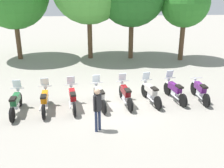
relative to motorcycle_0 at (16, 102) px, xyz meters
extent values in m
plane|color=gray|center=(4.33, 0.47, -0.52)|extent=(80.00, 80.00, 0.00)
cylinder|color=black|center=(-0.03, 0.73, -0.20)|extent=(0.13, 0.64, 0.64)
cylinder|color=black|center=(0.04, -0.82, -0.20)|extent=(0.13, 0.64, 0.64)
cube|color=silver|center=(-0.03, 0.73, 0.14)|extent=(0.14, 0.37, 0.04)
cube|color=#1E6033|center=(0.00, 0.01, 0.15)|extent=(0.30, 0.96, 0.30)
cube|color=silver|center=(0.00, -0.04, -0.12)|extent=(0.24, 0.41, 0.24)
cube|color=black|center=(0.02, -0.39, 0.34)|extent=(0.26, 0.45, 0.08)
cylinder|color=silver|center=(-0.03, 0.64, 0.12)|extent=(0.06, 0.23, 0.64)
cylinder|color=silver|center=(-0.02, 0.55, 0.45)|extent=(0.62, 0.07, 0.04)
sphere|color=silver|center=(-0.03, 0.68, 0.33)|extent=(0.17, 0.17, 0.16)
cylinder|color=silver|center=(-0.14, -0.35, -0.18)|extent=(0.10, 0.70, 0.07)
cube|color=silver|center=(-0.03, 0.61, 0.65)|extent=(0.37, 0.15, 0.39)
cylinder|color=black|center=(1.18, 0.90, -0.20)|extent=(0.15, 0.65, 0.64)
cylinder|color=black|center=(1.30, -0.65, -0.20)|extent=(0.15, 0.65, 0.64)
cube|color=silver|center=(1.18, 0.90, 0.14)|extent=(0.15, 0.37, 0.04)
cube|color=orange|center=(1.24, 0.17, 0.15)|extent=(0.33, 0.97, 0.30)
cube|color=silver|center=(1.24, 0.12, -0.12)|extent=(0.25, 0.42, 0.24)
cube|color=black|center=(1.27, -0.22, 0.34)|extent=(0.27, 0.46, 0.08)
cylinder|color=silver|center=(1.19, 0.81, 0.12)|extent=(0.07, 0.23, 0.64)
cylinder|color=silver|center=(1.20, 0.72, 0.45)|extent=(0.62, 0.08, 0.04)
sphere|color=silver|center=(1.19, 0.85, 0.33)|extent=(0.17, 0.17, 0.16)
cylinder|color=silver|center=(1.10, -0.19, -0.18)|extent=(0.12, 0.70, 0.07)
cube|color=silver|center=(1.19, 0.78, 0.65)|extent=(0.37, 0.16, 0.39)
cylinder|color=black|center=(2.36, 1.05, -0.20)|extent=(0.19, 0.65, 0.64)
cylinder|color=black|center=(2.59, -0.48, -0.20)|extent=(0.19, 0.65, 0.64)
cube|color=silver|center=(2.36, 1.05, 0.14)|extent=(0.17, 0.37, 0.04)
cube|color=red|center=(2.47, 0.33, 0.15)|extent=(0.40, 0.98, 0.30)
cube|color=silver|center=(2.48, 0.28, -0.12)|extent=(0.28, 0.43, 0.24)
cube|color=black|center=(2.53, -0.06, 0.34)|extent=(0.30, 0.47, 0.08)
cylinder|color=silver|center=(2.38, 0.96, 0.12)|extent=(0.08, 0.23, 0.64)
cylinder|color=silver|center=(2.39, 0.87, 0.45)|extent=(0.62, 0.13, 0.04)
sphere|color=silver|center=(2.37, 1.00, 0.33)|extent=(0.18, 0.18, 0.16)
cylinder|color=silver|center=(2.36, -0.04, -0.18)|extent=(0.17, 0.70, 0.07)
cube|color=silver|center=(2.38, 0.93, 0.65)|extent=(0.38, 0.18, 0.39)
cylinder|color=black|center=(3.56, 1.18, -0.20)|extent=(0.23, 0.65, 0.64)
cylinder|color=black|center=(3.87, -0.33, -0.20)|extent=(0.23, 0.65, 0.64)
cube|color=silver|center=(3.56, 1.18, 0.14)|extent=(0.19, 0.38, 0.04)
cube|color=silver|center=(3.70, 0.47, 0.15)|extent=(0.45, 0.98, 0.30)
cube|color=silver|center=(3.71, 0.42, -0.12)|extent=(0.30, 0.44, 0.24)
cube|color=black|center=(3.78, 0.08, 0.34)|extent=(0.32, 0.48, 0.08)
cylinder|color=silver|center=(3.58, 1.10, 0.12)|extent=(0.09, 0.23, 0.64)
cylinder|color=silver|center=(3.59, 1.01, 0.45)|extent=(0.61, 0.16, 0.04)
sphere|color=silver|center=(3.57, 1.14, 0.33)|extent=(0.19, 0.19, 0.16)
cylinder|color=silver|center=(3.62, 0.10, -0.18)|extent=(0.21, 0.70, 0.07)
cube|color=silver|center=(3.58, 1.07, 0.65)|extent=(0.38, 0.20, 0.39)
cylinder|color=black|center=(4.84, 1.31, -0.20)|extent=(0.19, 0.65, 0.64)
cylinder|color=black|center=(5.06, -0.22, -0.20)|extent=(0.19, 0.65, 0.64)
cube|color=silver|center=(4.84, 1.31, 0.14)|extent=(0.17, 0.37, 0.04)
cube|color=maroon|center=(4.94, 0.60, 0.15)|extent=(0.39, 0.98, 0.30)
cube|color=silver|center=(4.95, 0.55, -0.12)|extent=(0.28, 0.43, 0.24)
cube|color=black|center=(5.00, 0.20, 0.34)|extent=(0.30, 0.47, 0.08)
cylinder|color=silver|center=(4.85, 1.23, 0.12)|extent=(0.08, 0.23, 0.64)
cylinder|color=silver|center=(4.86, 1.14, 0.45)|extent=(0.62, 0.12, 0.04)
sphere|color=silver|center=(4.84, 1.27, 0.33)|extent=(0.18, 0.18, 0.16)
cylinder|color=silver|center=(4.83, 0.23, -0.18)|extent=(0.17, 0.70, 0.07)
cube|color=silver|center=(4.85, 1.20, 0.65)|extent=(0.38, 0.18, 0.39)
cylinder|color=black|center=(6.02, 1.40, -0.20)|extent=(0.23, 0.65, 0.64)
cylinder|color=black|center=(6.35, -0.11, -0.20)|extent=(0.23, 0.65, 0.64)
cube|color=silver|center=(6.02, 1.40, 0.14)|extent=(0.19, 0.38, 0.04)
cube|color=silver|center=(6.17, 0.69, 0.15)|extent=(0.45, 0.98, 0.30)
cube|color=silver|center=(6.18, 0.64, -0.12)|extent=(0.30, 0.44, 0.24)
cube|color=black|center=(6.26, 0.30, 0.34)|extent=(0.33, 0.48, 0.08)
cylinder|color=silver|center=(6.04, 1.31, 0.12)|extent=(0.10, 0.23, 0.64)
cylinder|color=silver|center=(6.06, 1.23, 0.45)|extent=(0.61, 0.17, 0.04)
sphere|color=silver|center=(6.03, 1.35, 0.33)|extent=(0.19, 0.19, 0.16)
cylinder|color=silver|center=(6.09, 0.32, -0.18)|extent=(0.22, 0.70, 0.07)
cube|color=silver|center=(6.05, 1.29, 0.65)|extent=(0.38, 0.21, 0.39)
cylinder|color=black|center=(7.26, 1.59, -0.20)|extent=(0.23, 0.65, 0.64)
cylinder|color=black|center=(7.58, 0.07, -0.20)|extent=(0.23, 0.65, 0.64)
cube|color=silver|center=(7.26, 1.59, 0.14)|extent=(0.19, 0.38, 0.04)
cube|color=#59196B|center=(7.41, 0.88, 0.15)|extent=(0.45, 0.98, 0.30)
cube|color=silver|center=(7.42, 0.83, -0.12)|extent=(0.30, 0.44, 0.24)
cube|color=black|center=(7.49, 0.49, 0.34)|extent=(0.33, 0.48, 0.08)
cylinder|color=silver|center=(7.28, 1.50, 0.12)|extent=(0.10, 0.23, 0.64)
cylinder|color=silver|center=(7.30, 1.41, 0.45)|extent=(0.61, 0.16, 0.04)
sphere|color=silver|center=(7.27, 1.54, 0.33)|extent=(0.19, 0.19, 0.16)
cylinder|color=silver|center=(7.33, 0.50, -0.18)|extent=(0.21, 0.70, 0.07)
cube|color=silver|center=(7.28, 1.47, 0.65)|extent=(0.38, 0.20, 0.39)
cylinder|color=black|center=(8.64, 1.53, -0.20)|extent=(0.11, 0.64, 0.64)
cylinder|color=black|center=(8.67, -0.02, -0.20)|extent=(0.11, 0.64, 0.64)
cube|color=silver|center=(8.64, 1.53, 0.14)|extent=(0.13, 0.36, 0.04)
cube|color=#59196B|center=(8.66, 0.81, 0.15)|extent=(0.28, 0.95, 0.30)
cube|color=silver|center=(8.66, 0.76, -0.12)|extent=(0.23, 0.40, 0.24)
cube|color=black|center=(8.66, 0.41, 0.34)|extent=(0.25, 0.44, 0.08)
cylinder|color=silver|center=(8.65, 1.44, 0.12)|extent=(0.05, 0.23, 0.64)
cylinder|color=silver|center=(8.65, 1.35, 0.45)|extent=(0.62, 0.05, 0.04)
sphere|color=silver|center=(8.64, 1.48, 0.33)|extent=(0.16, 0.16, 0.16)
cylinder|color=silver|center=(8.50, 0.46, -0.18)|extent=(0.08, 0.70, 0.07)
cylinder|color=#232D4C|center=(3.63, -1.75, -0.08)|extent=(0.16, 0.16, 0.87)
cylinder|color=#232D4C|center=(3.50, -1.86, -0.08)|extent=(0.16, 0.16, 0.87)
cube|color=#262628|center=(3.57, -1.81, 0.67)|extent=(0.30, 0.29, 0.65)
cylinder|color=#262628|center=(3.69, -1.70, 0.69)|extent=(0.11, 0.11, 0.62)
cylinder|color=#262628|center=(3.44, -1.91, 0.69)|extent=(0.11, 0.11, 0.62)
sphere|color=#DBAD89|center=(3.57, -1.81, 1.15)|extent=(0.33, 0.33, 0.23)
cylinder|color=brown|center=(-2.17, 9.58, 1.02)|extent=(0.36, 0.36, 3.06)
cylinder|color=brown|center=(3.28, 9.39, 1.20)|extent=(0.36, 0.36, 3.43)
cylinder|color=brown|center=(6.43, 9.16, 1.07)|extent=(0.36, 0.36, 3.17)
cylinder|color=brown|center=(10.16, 8.35, 0.97)|extent=(0.36, 0.36, 2.98)
sphere|color=#2D7A28|center=(10.16, 8.35, 3.70)|extent=(3.53, 3.53, 3.53)
camera|label=1|loc=(3.42, -10.88, 4.81)|focal=42.33mm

